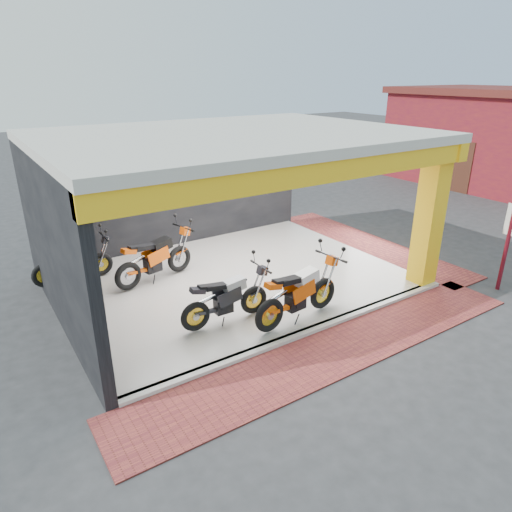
# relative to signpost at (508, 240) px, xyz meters

# --- Properties ---
(ground) EXTENTS (80.00, 80.00, 0.00)m
(ground) POSITION_rel_signpost_xyz_m (-5.11, 1.98, -1.28)
(ground) COLOR #2D2D30
(ground) RESTS_ON ground
(showroom_floor) EXTENTS (8.00, 6.00, 0.10)m
(showroom_floor) POSITION_rel_signpost_xyz_m (-5.11, 3.98, -1.23)
(showroom_floor) COLOR white
(showroom_floor) RESTS_ON ground
(showroom_ceiling) EXTENTS (8.40, 6.40, 0.20)m
(showroom_ceiling) POSITION_rel_signpost_xyz_m (-5.11, 3.98, 2.32)
(showroom_ceiling) COLOR beige
(showroom_ceiling) RESTS_ON corner_column
(back_wall) EXTENTS (8.20, 0.20, 3.50)m
(back_wall) POSITION_rel_signpost_xyz_m (-5.11, 7.08, 0.47)
(back_wall) COLOR black
(back_wall) RESTS_ON ground
(left_wall) EXTENTS (0.20, 6.20, 3.50)m
(left_wall) POSITION_rel_signpost_xyz_m (-9.21, 3.98, 0.47)
(left_wall) COLOR black
(left_wall) RESTS_ON ground
(corner_column) EXTENTS (0.50, 0.50, 3.50)m
(corner_column) POSITION_rel_signpost_xyz_m (-1.36, 1.23, 0.47)
(corner_column) COLOR yellow
(corner_column) RESTS_ON ground
(header_beam_front) EXTENTS (8.40, 0.30, 0.40)m
(header_beam_front) POSITION_rel_signpost_xyz_m (-5.11, 0.98, 2.02)
(header_beam_front) COLOR yellow
(header_beam_front) RESTS_ON corner_column
(header_beam_right) EXTENTS (0.30, 6.40, 0.40)m
(header_beam_right) POSITION_rel_signpost_xyz_m (-1.11, 3.98, 2.02)
(header_beam_right) COLOR yellow
(header_beam_right) RESTS_ON corner_column
(floor_kerb) EXTENTS (8.00, 0.20, 0.10)m
(floor_kerb) POSITION_rel_signpost_xyz_m (-5.11, 0.96, -1.23)
(floor_kerb) COLOR white
(floor_kerb) RESTS_ON ground
(paver_front) EXTENTS (9.00, 1.40, 0.03)m
(paver_front) POSITION_rel_signpost_xyz_m (-5.11, 0.18, -1.26)
(paver_front) COLOR #983A31
(paver_front) RESTS_ON ground
(paver_right) EXTENTS (1.40, 7.00, 0.03)m
(paver_right) POSITION_rel_signpost_xyz_m (-0.31, 3.98, -1.26)
(paver_right) COLOR #983A31
(paver_right) RESTS_ON ground
(signpost) EXTENTS (0.09, 0.33, 2.33)m
(signpost) POSITION_rel_signpost_xyz_m (0.00, 0.00, 0.00)
(signpost) COLOR #570D17
(signpost) RESTS_ON ground
(moto_hero) EXTENTS (2.44, 1.11, 1.44)m
(moto_hero) POSITION_rel_signpost_xyz_m (-4.39, 1.48, -0.46)
(moto_hero) COLOR #DD5009
(moto_hero) RESTS_ON showroom_floor
(moto_row_a) EXTENTS (2.12, 0.83, 1.28)m
(moto_row_a) POSITION_rel_signpost_xyz_m (-5.75, 2.12, -0.53)
(moto_row_a) COLOR black
(moto_row_a) RESTS_ON showroom_floor
(moto_row_b) EXTENTS (2.44, 1.34, 1.41)m
(moto_row_b) POSITION_rel_signpost_xyz_m (-6.14, 5.03, -0.47)
(moto_row_b) COLOR #E85209
(moto_row_b) RESTS_ON showroom_floor
(moto_row_c) EXTENTS (2.05, 0.81, 1.24)m
(moto_row_c) POSITION_rel_signpost_xyz_m (-7.91, 5.91, -0.56)
(moto_row_c) COLOR black
(moto_row_c) RESTS_ON showroom_floor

